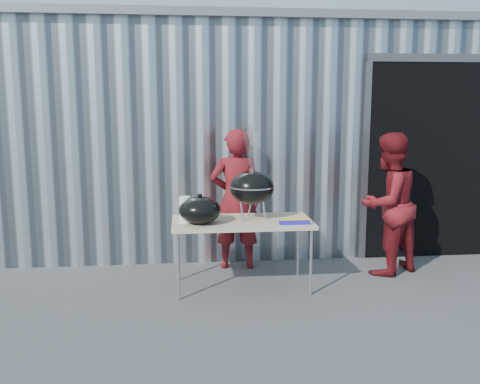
{
  "coord_description": "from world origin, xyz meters",
  "views": [
    {
      "loc": [
        -0.23,
        -4.85,
        2.0
      ],
      "look_at": [
        0.37,
        0.79,
        1.05
      ],
      "focal_mm": 40.0,
      "sensor_mm": 36.0,
      "label": 1
    }
  ],
  "objects": [
    {
      "name": "ground",
      "position": [
        0.0,
        0.0,
        0.0
      ],
      "size": [
        80.0,
        80.0,
        0.0
      ],
      "primitive_type": "plane",
      "color": "#414143"
    },
    {
      "name": "building",
      "position": [
        0.92,
        4.59,
        1.54
      ],
      "size": [
        8.2,
        6.2,
        3.1
      ],
      "color": "silver",
      "rests_on": "ground"
    },
    {
      "name": "folding_table",
      "position": [
        0.38,
        0.73,
        0.71
      ],
      "size": [
        1.5,
        0.75,
        0.75
      ],
      "color": "tan",
      "rests_on": "ground"
    },
    {
      "name": "kettle_grill",
      "position": [
        0.5,
        0.78,
        1.16
      ],
      "size": [
        0.49,
        0.49,
        0.95
      ],
      "color": "black",
      "rests_on": "folding_table"
    },
    {
      "name": "grill_lid",
      "position": [
        -0.07,
        0.63,
        0.89
      ],
      "size": [
        0.44,
        0.44,
        0.32
      ],
      "color": "black",
      "rests_on": "folding_table"
    },
    {
      "name": "paper_towels",
      "position": [
        -0.22,
        0.68,
        0.89
      ],
      "size": [
        0.12,
        0.12,
        0.28
      ],
      "primitive_type": "cylinder",
      "color": "white",
      "rests_on": "folding_table"
    },
    {
      "name": "white_tub",
      "position": [
        -0.17,
        0.94,
        0.8
      ],
      "size": [
        0.2,
        0.15,
        0.1
      ],
      "primitive_type": "cube",
      "color": "white",
      "rests_on": "folding_table"
    },
    {
      "name": "foil_box",
      "position": [
        0.91,
        0.48,
        0.78
      ],
      "size": [
        0.32,
        0.05,
        0.06
      ],
      "color": "#211BB3",
      "rests_on": "folding_table"
    },
    {
      "name": "person_cook",
      "position": [
        0.39,
        1.47,
        0.85
      ],
      "size": [
        0.64,
        0.44,
        1.7
      ],
      "primitive_type": "imported",
      "rotation": [
        0.0,
        0.0,
        3.08
      ],
      "color": "maroon",
      "rests_on": "ground"
    },
    {
      "name": "person_bystander",
      "position": [
        2.14,
        1.07,
        0.83
      ],
      "size": [
        1.01,
        0.94,
        1.66
      ],
      "primitive_type": "imported",
      "rotation": [
        0.0,
        0.0,
        3.64
      ],
      "color": "maroon",
      "rests_on": "ground"
    }
  ]
}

